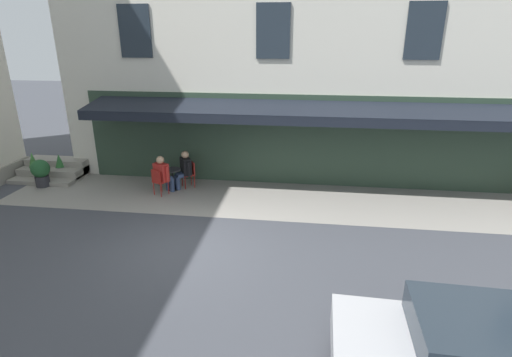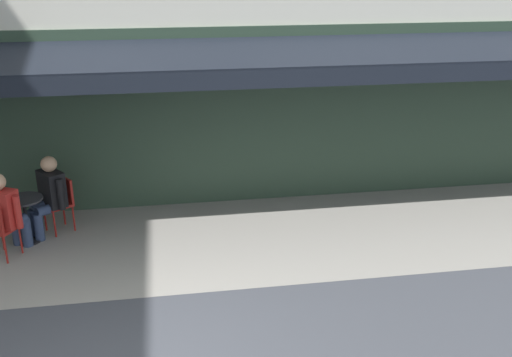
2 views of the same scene
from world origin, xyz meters
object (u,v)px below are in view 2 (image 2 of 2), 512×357
cafe_chair_red_kerbside (62,199)px  seated_patron_in_black (48,194)px  cafe_table_near_entrance (25,213)px  seated_companion_in_red (5,211)px

cafe_chair_red_kerbside → seated_patron_in_black: 0.27m
cafe_chair_red_kerbside → seated_patron_in_black: seated_patron_in_black is taller
cafe_table_near_entrance → cafe_chair_red_kerbside: size_ratio=0.82×
seated_companion_in_red → cafe_chair_red_kerbside: bearing=-133.9°
cafe_table_near_entrance → cafe_chair_red_kerbside: (-0.52, -0.36, 0.06)m
cafe_table_near_entrance → seated_companion_in_red: bearing=62.7°
seated_patron_in_black → seated_companion_in_red: 0.81m
cafe_chair_red_kerbside → seated_patron_in_black: size_ratio=0.68×
cafe_table_near_entrance → seated_companion_in_red: seated_companion_in_red is taller
cafe_chair_red_kerbside → seated_companion_in_red: size_ratio=0.68×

